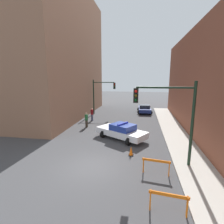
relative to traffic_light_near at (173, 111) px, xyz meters
name	(u,v)px	position (x,y,z in m)	size (l,w,h in m)	color
ground_plane	(93,166)	(-4.73, -1.02, -3.53)	(120.00, 120.00, 0.00)	#424244
sidewalk_right	(199,175)	(1.47, -1.02, -3.47)	(2.40, 44.00, 0.12)	#B2ADA3
building_corner_left	(38,55)	(-16.73, 12.98, 5.11)	(14.00, 20.00, 17.28)	#93664C
traffic_light_near	(173,111)	(0.00, 0.00, 0.00)	(3.64, 0.35, 5.20)	black
traffic_light_far	(101,92)	(-8.03, 14.83, -0.13)	(3.44, 0.35, 5.20)	black
police_car	(122,131)	(-3.59, 4.32, -2.81)	(4.98, 4.02, 1.52)	white
parked_car_near	(145,109)	(-1.41, 16.93, -2.86)	(2.38, 4.36, 1.31)	navy
pedestrian_crossing	(86,120)	(-7.93, 7.49, -2.67)	(0.48, 0.48, 1.66)	#382D23
pedestrian_corner	(92,114)	(-8.18, 10.53, -2.67)	(0.48, 0.48, 1.66)	#474C66
barrier_mid	(168,200)	(-0.65, -4.21, -2.91)	(1.59, 0.34, 0.90)	orange
barrier_back	(156,164)	(-0.93, -1.24, -2.91)	(1.59, 0.37, 0.90)	orange
traffic_cone	(131,151)	(-2.51, 1.01, -3.21)	(0.36, 0.36, 0.66)	black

